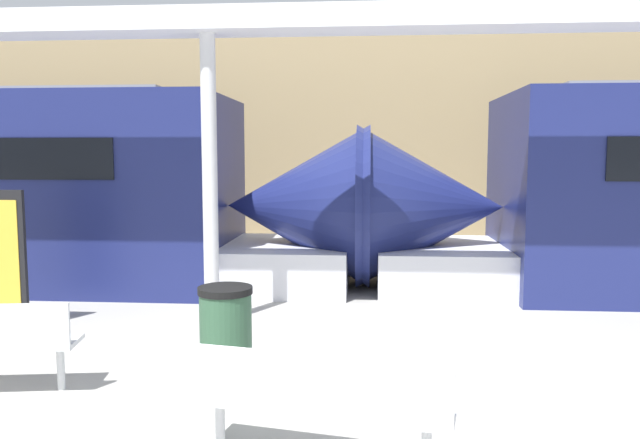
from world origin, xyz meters
TOP-DOWN VIEW (x-y plane):
  - station_wall at (0.00, 10.67)m, footprint 56.00×0.20m
  - bench_near at (0.53, 0.49)m, footprint 1.90×0.78m
  - trash_bin at (-0.37, 1.76)m, footprint 0.48×0.48m
  - support_column_near at (-1.10, 4.10)m, footprint 0.19×0.19m
  - canopy_beam at (-1.10, 4.10)m, footprint 28.00×0.60m

SIDE VIEW (x-z plane):
  - trash_bin at x=-0.37m, z-range 0.00..0.99m
  - bench_near at x=0.53m, z-range 0.09..0.94m
  - support_column_near at x=-1.10m, z-range 0.00..3.62m
  - station_wall at x=0.00m, z-range 0.00..5.00m
  - canopy_beam at x=-1.10m, z-range 3.62..3.90m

